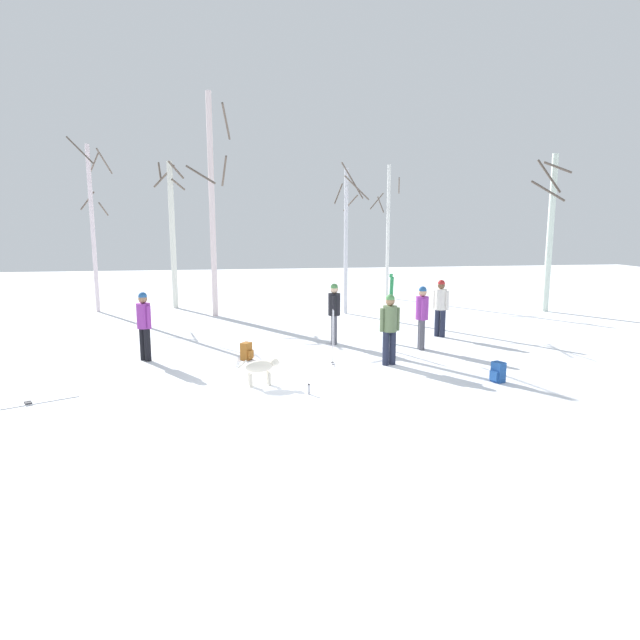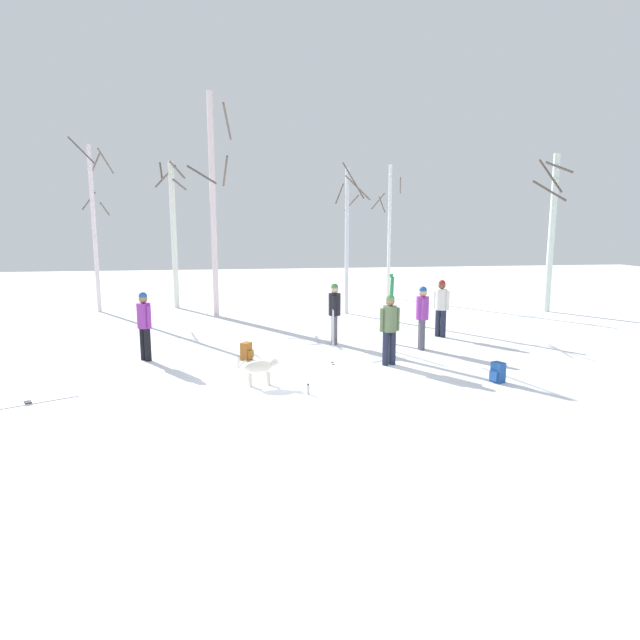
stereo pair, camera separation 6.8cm
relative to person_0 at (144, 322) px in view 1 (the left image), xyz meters
name	(u,v)px [view 1 (the left image)]	position (x,y,z in m)	size (l,w,h in m)	color
ground_plane	(304,382)	(3.63, -2.53, -0.98)	(60.00, 60.00, 0.00)	white
person_0	(144,322)	(0.00, 0.00, 0.00)	(0.39, 0.40, 1.72)	black
person_1	(422,313)	(7.18, 0.14, 0.00)	(0.34, 0.51, 1.72)	#4C4C56
person_2	(441,304)	(8.30, 1.67, 0.00)	(0.38, 0.41, 1.72)	#1E2338
person_3	(334,310)	(4.98, 1.17, 0.00)	(0.34, 0.51, 1.72)	#4C4C56
person_4	(390,325)	(5.86, -1.36, 0.00)	(0.51, 0.34, 1.72)	#1E2338
dog	(261,367)	(2.72, -2.60, -0.59)	(0.89, 0.32, 0.57)	beige
ski_pair_planted_0	(390,309)	(6.57, 1.04, 0.00)	(0.20, 0.12, 1.98)	green
ski_pair_lying_0	(31,403)	(-1.67, -3.14, -0.97)	(1.59, 0.91, 0.05)	white
ski_poles_0	(333,334)	(4.50, -1.27, -0.20)	(0.07, 0.28, 1.47)	#B2B2BC
backpack_0	(498,372)	(7.76, -3.15, -0.77)	(0.34, 0.32, 0.44)	#1E4C99
backpack_1	(247,351)	(2.48, -0.33, -0.77)	(0.34, 0.34, 0.44)	#99591E
water_bottle_0	(309,389)	(3.62, -3.38, -0.88)	(0.06, 0.06, 0.22)	silver
birch_tree_0	(93,225)	(-2.93, 8.28, 2.33)	(1.39, 1.24, 6.45)	silver
birch_tree_1	(172,231)	(-0.10, 8.81, 2.07)	(1.23, 1.22, 5.72)	silver
birch_tree_2	(212,204)	(1.55, 6.56, 3.06)	(1.59, 1.45, 7.86)	silver
birch_tree_3	(346,237)	(6.39, 6.37, 1.87)	(1.29, 1.29, 5.49)	silver
birch_tree_4	(388,230)	(9.11, 10.39, 2.07)	(1.44, 1.44, 5.89)	white
birch_tree_5	(550,230)	(14.09, 5.65, 2.12)	(1.23, 1.06, 5.90)	silver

